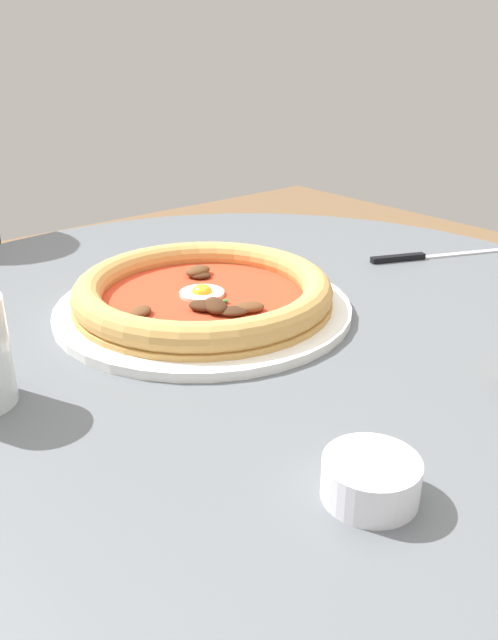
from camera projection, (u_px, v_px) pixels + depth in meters
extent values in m
cylinder|color=#565B60|center=(250.00, 337.00, 0.71)|extent=(0.94, 0.94, 0.04)
cylinder|color=#4E5257|center=(250.00, 581.00, 0.85)|extent=(0.11, 0.11, 0.68)
cylinder|color=white|center=(204.00, 307.00, 0.72)|extent=(0.33, 0.33, 0.01)
cylinder|color=tan|center=(203.00, 301.00, 0.72)|extent=(0.29, 0.29, 0.01)
torus|color=tan|center=(203.00, 290.00, 0.71)|extent=(0.29, 0.29, 0.03)
cylinder|color=red|center=(203.00, 297.00, 0.71)|extent=(0.27, 0.27, 0.00)
cylinder|color=white|center=(202.00, 293.00, 0.71)|extent=(0.05, 0.05, 0.00)
ellipsoid|color=yellow|center=(202.00, 292.00, 0.71)|extent=(0.02, 0.02, 0.02)
ellipsoid|color=brown|center=(198.00, 271.00, 0.77)|extent=(0.03, 0.04, 0.01)
ellipsoid|color=#3D2314|center=(201.00, 276.00, 0.76)|extent=(0.03, 0.03, 0.01)
ellipsoid|color=#3D2314|center=(216.00, 306.00, 0.67)|extent=(0.04, 0.03, 0.01)
ellipsoid|color=#3D2314|center=(203.00, 306.00, 0.67)|extent=(0.04, 0.04, 0.01)
ellipsoid|color=brown|center=(250.00, 307.00, 0.67)|extent=(0.03, 0.04, 0.01)
ellipsoid|color=#4C2D19|center=(212.00, 303.00, 0.68)|extent=(0.03, 0.03, 0.01)
ellipsoid|color=#3D2314|center=(234.00, 311.00, 0.66)|extent=(0.04, 0.04, 0.01)
ellipsoid|color=brown|center=(141.00, 311.00, 0.66)|extent=(0.03, 0.03, 0.01)
ellipsoid|color=#2D6B28|center=(225.00, 301.00, 0.69)|extent=(0.01, 0.01, 0.00)
ellipsoid|color=#2D6B28|center=(219.00, 313.00, 0.66)|extent=(0.01, 0.01, 0.00)
ellipsoid|color=#2D6B28|center=(187.00, 325.00, 0.63)|extent=(0.01, 0.01, 0.00)
cube|color=silver|center=(463.00, 254.00, 0.91)|extent=(0.06, 0.12, 0.00)
cube|color=black|center=(398.00, 258.00, 0.88)|extent=(0.04, 0.08, 0.01)
cylinder|color=white|center=(371.00, 479.00, 0.42)|extent=(0.07, 0.07, 0.03)
cylinder|color=olive|center=(371.00, 470.00, 0.42)|extent=(0.05, 0.05, 0.01)
cylinder|color=#8E6B4C|center=(80.00, 456.00, 1.34)|extent=(0.02, 0.02, 0.45)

